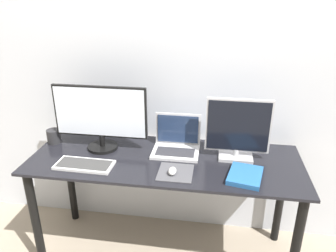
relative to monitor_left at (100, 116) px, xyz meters
The scene contains 10 objects.
wall_back 0.59m from the monitor_left, 34.59° to the left, with size 7.00×0.05×2.50m.
desk 0.58m from the monitor_left, 10.60° to the right, with size 1.74×0.65×0.78m.
monitor_left is the anchor object (origin of this frame).
monitor_right 0.89m from the monitor_left, ahead, with size 0.40×0.15×0.40m.
laptop 0.53m from the monitor_left, ahead, with size 0.31×0.24×0.24m.
keyboard 0.34m from the monitor_left, 96.75° to the right, with size 0.36×0.17×0.02m.
mousepad 0.63m from the monitor_left, 24.73° to the right, with size 0.21×0.21×0.00m.
mouse 0.62m from the monitor_left, 27.38° to the right, with size 0.05×0.08×0.04m.
book 0.99m from the monitor_left, 14.17° to the right, with size 0.23×0.27×0.03m.
mug 0.41m from the monitor_left, behind, with size 0.09×0.09×0.10m.
Camera 1 is at (0.31, -1.50, 1.79)m, focal length 35.00 mm.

